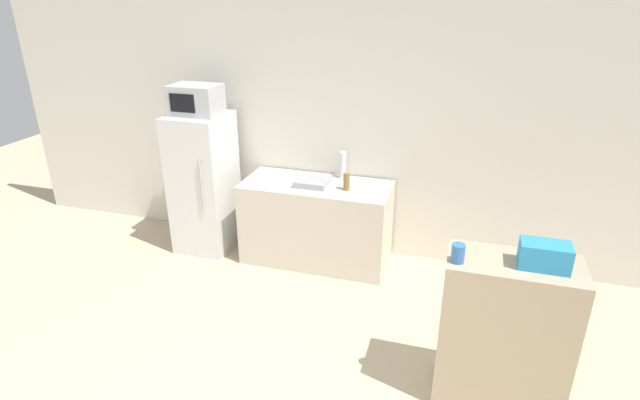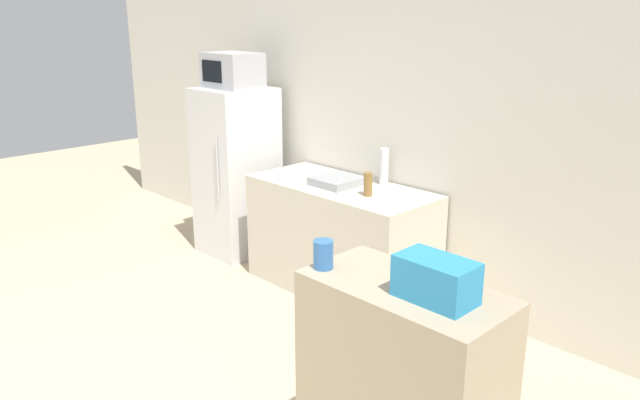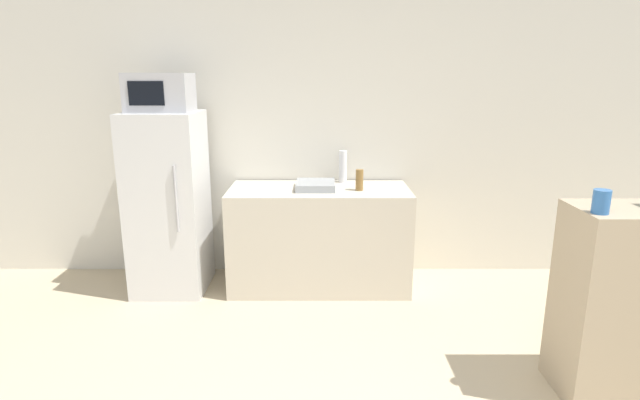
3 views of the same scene
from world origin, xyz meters
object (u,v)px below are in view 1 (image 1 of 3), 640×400
(microwave, at_px, (196,100))
(bottle_tall, at_px, (343,165))
(refrigerator, at_px, (204,183))
(basket, at_px, (545,255))
(jar, at_px, (458,253))
(bottle_short, at_px, (347,182))

(microwave, distance_m, bottle_tall, 1.63)
(refrigerator, distance_m, bottle_tall, 1.52)
(refrigerator, bearing_deg, microwave, -109.33)
(basket, bearing_deg, jar, -170.39)
(bottle_tall, bearing_deg, jar, -56.81)
(refrigerator, xyz_separation_m, microwave, (-0.00, -0.00, 0.90))
(refrigerator, height_order, basket, refrigerator)
(bottle_tall, relative_size, basket, 0.94)
(basket, bearing_deg, microwave, 155.14)
(refrigerator, relative_size, jar, 12.19)
(microwave, xyz_separation_m, bottle_short, (1.59, -0.02, -0.70))
(refrigerator, bearing_deg, jar, -30.27)
(basket, relative_size, jar, 2.42)
(jar, bearing_deg, bottle_tall, 123.19)
(microwave, bearing_deg, basket, -24.86)
(bottle_tall, height_order, bottle_short, bottle_tall)
(bottle_short, distance_m, basket, 2.19)
(basket, bearing_deg, bottle_tall, 134.15)
(bottle_tall, relative_size, bottle_short, 1.62)
(refrigerator, height_order, bottle_tall, refrigerator)
(refrigerator, distance_m, basket, 3.56)
(refrigerator, distance_m, bottle_short, 1.60)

